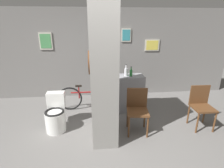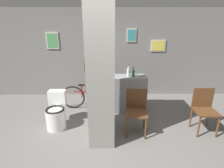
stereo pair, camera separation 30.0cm
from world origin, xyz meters
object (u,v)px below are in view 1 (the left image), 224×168
at_px(chair_near_pillar, 137,108).
at_px(toilet, 56,116).
at_px(chair_by_doorway, 201,104).
at_px(bicycle, 89,97).
at_px(bottle_tall, 126,72).

bearing_deg(chair_near_pillar, toilet, 179.82).
relative_size(toilet, chair_near_pillar, 0.85).
relative_size(chair_by_doorway, bicycle, 0.57).
xyz_separation_m(toilet, chair_by_doorway, (3.12, -0.18, 0.20)).
xyz_separation_m(toilet, bicycle, (0.68, 0.89, 0.01)).
bearing_deg(chair_by_doorway, chair_near_pillar, -177.79).
bearing_deg(chair_by_doorway, toilet, 177.87).
distance_m(chair_near_pillar, bottle_tall, 1.10).
relative_size(chair_near_pillar, chair_by_doorway, 1.00).
bearing_deg(chair_near_pillar, bicycle, 139.93).
relative_size(chair_by_doorway, bottle_tall, 3.05).
height_order(chair_by_doorway, bottle_tall, bottle_tall).
xyz_separation_m(bicycle, bottle_tall, (0.95, -0.13, 0.71)).
xyz_separation_m(chair_by_doorway, bicycle, (-2.44, 1.07, -0.19)).
xyz_separation_m(chair_near_pillar, bottle_tall, (-0.08, 0.97, 0.52)).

